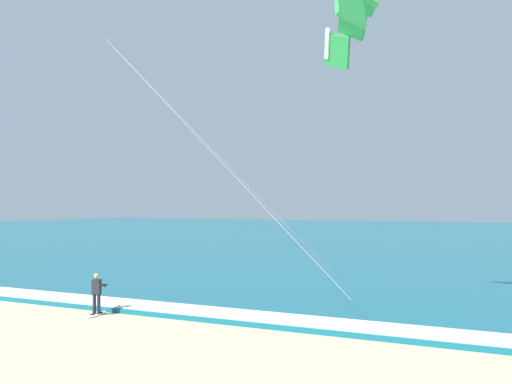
{
  "coord_description": "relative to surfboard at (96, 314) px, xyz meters",
  "views": [
    {
      "loc": [
        13.79,
        -3.71,
        4.5
      ],
      "look_at": [
        3.48,
        18.18,
        5.04
      ],
      "focal_mm": 38.22,
      "sensor_mm": 36.0,
      "label": 1
    }
  ],
  "objects": [
    {
      "name": "kite_primary",
      "position": [
        9.52,
        3.77,
        11.91
      ],
      "size": [
        10.97,
        6.41,
        11.79
      ],
      "color": "green"
    },
    {
      "name": "surfboard",
      "position": [
        0.0,
        0.0,
        0.0
      ],
      "size": [
        0.7,
        1.46,
        0.09
      ],
      "color": "white",
      "rests_on": "ground"
    },
    {
      "name": "kitesurfer",
      "position": [
        -0.0,
        0.02,
        0.91
      ],
      "size": [
        0.59,
        0.58,
        1.69
      ],
      "color": "#232328",
      "rests_on": "ground"
    },
    {
      "name": "surf_foam",
      "position": [
        1.5,
        1.62,
        0.19
      ],
      "size": [
        200.0,
        1.82,
        0.04
      ],
      "primitive_type": "cube",
      "color": "white",
      "rests_on": "sea"
    },
    {
      "name": "sea",
      "position": [
        1.5,
        60.62,
        0.07
      ],
      "size": [
        200.0,
        120.0,
        0.2
      ],
      "primitive_type": "cube",
      "color": "#146075",
      "rests_on": "ground"
    }
  ]
}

